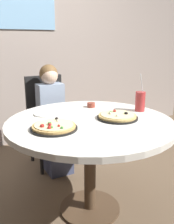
{
  "coord_description": "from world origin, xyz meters",
  "views": [
    {
      "loc": [
        -0.83,
        -1.55,
        1.31
      ],
      "look_at": [
        0.0,
        0.05,
        0.8
      ],
      "focal_mm": 40.75,
      "sensor_mm": 36.0,
      "label": 1
    }
  ],
  "objects_px": {
    "pizza_cheese": "(117,116)",
    "plate_small": "(46,114)",
    "diner_child": "(54,124)",
    "dining_table": "(90,133)",
    "pizza_veggie": "(54,127)",
    "chair_wooden": "(47,115)",
    "sauce_bowl": "(91,105)",
    "soda_cup": "(140,101)"
  },
  "relations": [
    {
      "from": "pizza_veggie",
      "to": "sauce_bowl",
      "type": "relative_size",
      "value": 4.44
    },
    {
      "from": "diner_child",
      "to": "soda_cup",
      "type": "xyz_separation_m",
      "value": [
        0.48,
        -0.75,
        0.35
      ]
    },
    {
      "from": "soda_cup",
      "to": "dining_table",
      "type": "bearing_deg",
      "value": -175.61
    },
    {
      "from": "dining_table",
      "to": "plate_small",
      "type": "height_order",
      "value": "plate_small"
    },
    {
      "from": "chair_wooden",
      "to": "sauce_bowl",
      "type": "bearing_deg",
      "value": -73.96
    },
    {
      "from": "chair_wooden",
      "to": "plate_small",
      "type": "xyz_separation_m",
      "value": [
        -0.24,
        -0.68,
        0.22
      ]
    },
    {
      "from": "pizza_cheese",
      "to": "diner_child",
      "type": "bearing_deg",
      "value": 103.37
    },
    {
      "from": "dining_table",
      "to": "sauce_bowl",
      "type": "height_order",
      "value": "sauce_bowl"
    },
    {
      "from": "dining_table",
      "to": "pizza_cheese",
      "type": "xyz_separation_m",
      "value": [
        0.2,
        -0.05,
        0.11
      ]
    },
    {
      "from": "soda_cup",
      "to": "sauce_bowl",
      "type": "height_order",
      "value": "soda_cup"
    },
    {
      "from": "soda_cup",
      "to": "plate_small",
      "type": "distance_m",
      "value": 0.77
    },
    {
      "from": "pizza_veggie",
      "to": "plate_small",
      "type": "relative_size",
      "value": 1.73
    },
    {
      "from": "soda_cup",
      "to": "diner_child",
      "type": "bearing_deg",
      "value": 122.57
    },
    {
      "from": "sauce_bowl",
      "to": "plate_small",
      "type": "bearing_deg",
      "value": -175.4
    },
    {
      "from": "diner_child",
      "to": "pizza_cheese",
      "type": "distance_m",
      "value": 0.91
    },
    {
      "from": "dining_table",
      "to": "diner_child",
      "type": "height_order",
      "value": "diner_child"
    },
    {
      "from": "diner_child",
      "to": "pizza_cheese",
      "type": "bearing_deg",
      "value": -76.63
    },
    {
      "from": "chair_wooden",
      "to": "pizza_veggie",
      "type": "height_order",
      "value": "chair_wooden"
    },
    {
      "from": "dining_table",
      "to": "diner_child",
      "type": "bearing_deg",
      "value": 89.96
    },
    {
      "from": "pizza_cheese",
      "to": "dining_table",
      "type": "bearing_deg",
      "value": 165.35
    },
    {
      "from": "soda_cup",
      "to": "plate_small",
      "type": "xyz_separation_m",
      "value": [
        -0.72,
        0.26,
        -0.08
      ]
    },
    {
      "from": "sauce_bowl",
      "to": "pizza_cheese",
      "type": "bearing_deg",
      "value": -87.58
    },
    {
      "from": "chair_wooden",
      "to": "diner_child",
      "type": "xyz_separation_m",
      "value": [
        0.0,
        -0.18,
        -0.05
      ]
    },
    {
      "from": "dining_table",
      "to": "pizza_veggie",
      "type": "xyz_separation_m",
      "value": [
        -0.3,
        -0.06,
        0.11
      ]
    },
    {
      "from": "pizza_cheese",
      "to": "plate_small",
      "type": "bearing_deg",
      "value": 141.87
    },
    {
      "from": "sauce_bowl",
      "to": "chair_wooden",
      "type": "bearing_deg",
      "value": 106.04
    },
    {
      "from": "pizza_cheese",
      "to": "plate_small",
      "type": "xyz_separation_m",
      "value": [
        -0.44,
        0.35,
        -0.01
      ]
    },
    {
      "from": "dining_table",
      "to": "chair_wooden",
      "type": "bearing_deg",
      "value": 90.04
    },
    {
      "from": "diner_child",
      "to": "plate_small",
      "type": "relative_size",
      "value": 6.01
    },
    {
      "from": "chair_wooden",
      "to": "pizza_veggie",
      "type": "distance_m",
      "value": 1.1
    },
    {
      "from": "pizza_veggie",
      "to": "sauce_bowl",
      "type": "bearing_deg",
      "value": 38.53
    },
    {
      "from": "plate_small",
      "to": "diner_child",
      "type": "bearing_deg",
      "value": 64.19
    },
    {
      "from": "diner_child",
      "to": "soda_cup",
      "type": "height_order",
      "value": "diner_child"
    },
    {
      "from": "chair_wooden",
      "to": "plate_small",
      "type": "height_order",
      "value": "chair_wooden"
    },
    {
      "from": "pizza_cheese",
      "to": "pizza_veggie",
      "type": "bearing_deg",
      "value": -179.21
    },
    {
      "from": "pizza_veggie",
      "to": "dining_table",
      "type": "bearing_deg",
      "value": 11.16
    },
    {
      "from": "dining_table",
      "to": "pizza_cheese",
      "type": "bearing_deg",
      "value": -14.65
    },
    {
      "from": "pizza_cheese",
      "to": "sauce_bowl",
      "type": "height_order",
      "value": "pizza_cheese"
    },
    {
      "from": "chair_wooden",
      "to": "plate_small",
      "type": "distance_m",
      "value": 0.76
    },
    {
      "from": "dining_table",
      "to": "pizza_veggie",
      "type": "height_order",
      "value": "pizza_veggie"
    },
    {
      "from": "chair_wooden",
      "to": "pizza_veggie",
      "type": "xyz_separation_m",
      "value": [
        -0.3,
        -1.03,
        0.24
      ]
    },
    {
      "from": "dining_table",
      "to": "chair_wooden",
      "type": "height_order",
      "value": "chair_wooden"
    }
  ]
}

